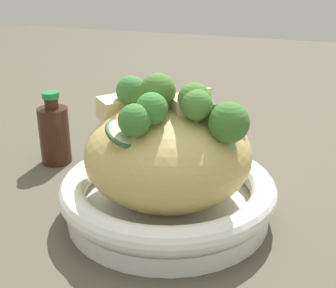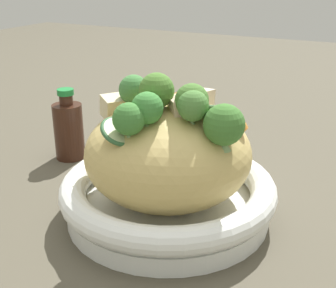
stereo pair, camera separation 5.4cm
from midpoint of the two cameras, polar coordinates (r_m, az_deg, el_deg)
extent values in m
plane|color=#4E493A|center=(0.59, 2.68, -8.96)|extent=(3.00, 3.00, 0.00)
cylinder|color=white|center=(0.58, 2.70, -8.00)|extent=(0.26, 0.26, 0.02)
torus|color=white|center=(0.57, 2.75, -5.57)|extent=(0.27, 0.27, 0.03)
ellipsoid|color=tan|center=(0.55, 2.84, -1.27)|extent=(0.20, 0.20, 0.13)
torus|color=tan|center=(0.54, 2.80, 2.18)|extent=(0.05, 0.05, 0.02)
torus|color=tan|center=(0.53, -0.76, 3.07)|extent=(0.06, 0.06, 0.02)
torus|color=tan|center=(0.50, 4.99, 2.08)|extent=(0.08, 0.08, 0.01)
cone|color=#96B776|center=(0.52, 1.60, 4.20)|extent=(0.02, 0.02, 0.02)
sphere|color=#4A792F|center=(0.51, 1.63, 6.74)|extent=(0.04, 0.04, 0.04)
cone|color=#90B86F|center=(0.56, -1.51, 4.88)|extent=(0.02, 0.02, 0.02)
sphere|color=#427D3E|center=(0.55, -1.53, 6.84)|extent=(0.05, 0.05, 0.04)
cone|color=#93B174|center=(0.49, 10.16, -0.15)|extent=(0.03, 0.03, 0.01)
sphere|color=#407630|center=(0.48, 10.34, 2.36)|extent=(0.06, 0.06, 0.04)
cone|color=#91AE73|center=(0.49, 6.29, 2.35)|extent=(0.02, 0.02, 0.02)
sphere|color=#4D813C|center=(0.49, 6.40, 4.78)|extent=(0.05, 0.05, 0.03)
cone|color=#94B56B|center=(0.49, 0.16, 2.49)|extent=(0.02, 0.02, 0.01)
sphere|color=#3E8539|center=(0.48, 0.16, 4.57)|extent=(0.05, 0.05, 0.04)
cone|color=#99AE6D|center=(0.50, 6.09, 3.24)|extent=(0.02, 0.02, 0.01)
sphere|color=#497933|center=(0.50, 6.18, 5.45)|extent=(0.05, 0.05, 0.04)
cone|color=#8FB575|center=(0.48, -1.68, 0.83)|extent=(0.02, 0.02, 0.02)
sphere|color=#3E7C35|center=(0.47, -1.71, 3.12)|extent=(0.04, 0.04, 0.04)
cylinder|color=orange|center=(0.50, -2.24, 3.18)|extent=(0.03, 0.03, 0.02)
cylinder|color=orange|center=(0.53, 10.80, 2.70)|extent=(0.03, 0.03, 0.02)
cylinder|color=orange|center=(0.53, 11.81, 1.76)|extent=(0.03, 0.03, 0.02)
cylinder|color=orange|center=(0.54, 4.14, 5.49)|extent=(0.03, 0.03, 0.02)
cylinder|color=beige|center=(0.49, -3.01, 1.55)|extent=(0.04, 0.04, 0.02)
torus|color=#305D34|center=(0.49, -3.01, 1.55)|extent=(0.05, 0.05, 0.03)
cylinder|color=beige|center=(0.51, 8.02, 3.41)|extent=(0.04, 0.04, 0.03)
torus|color=#3A592C|center=(0.51, 8.02, 3.41)|extent=(0.05, 0.05, 0.04)
cylinder|color=beige|center=(0.56, 5.19, 5.60)|extent=(0.04, 0.04, 0.02)
torus|color=#306631|center=(0.56, 5.19, 5.60)|extent=(0.05, 0.05, 0.02)
cylinder|color=beige|center=(0.51, 8.77, 3.20)|extent=(0.04, 0.04, 0.03)
torus|color=#33602D|center=(0.51, 8.77, 3.20)|extent=(0.04, 0.05, 0.03)
cube|color=beige|center=(0.57, -3.73, 4.73)|extent=(0.05, 0.05, 0.03)
cube|color=beige|center=(0.51, 4.68, 4.70)|extent=(0.04, 0.04, 0.03)
cube|color=beige|center=(0.56, 6.88, 5.61)|extent=(0.03, 0.03, 0.03)
cube|color=beige|center=(0.52, 5.25, 5.06)|extent=(0.03, 0.03, 0.02)
cylinder|color=#381E14|center=(0.75, -10.43, 1.53)|extent=(0.05, 0.05, 0.09)
cylinder|color=#381E14|center=(0.73, -10.72, 5.50)|extent=(0.02, 0.02, 0.02)
cylinder|color=#1E7F38|center=(0.73, -10.79, 6.46)|extent=(0.03, 0.03, 0.01)
camera|label=1|loc=(0.03, -87.14, 1.16)|focal=48.16mm
camera|label=2|loc=(0.03, 92.86, -1.16)|focal=48.16mm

